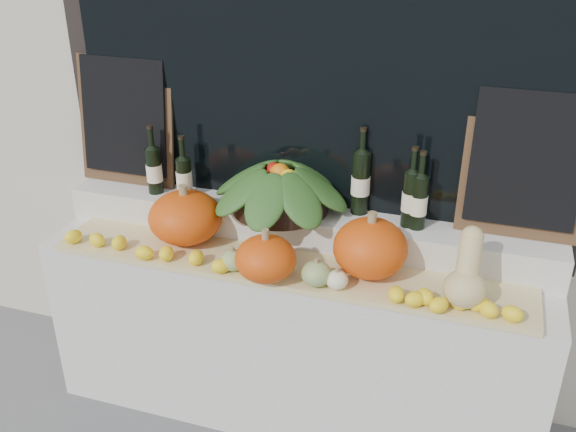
{
  "coord_description": "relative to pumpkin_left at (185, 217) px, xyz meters",
  "views": [
    {
      "loc": [
        0.74,
        -0.85,
        2.34
      ],
      "look_at": [
        0.0,
        1.45,
        1.12
      ],
      "focal_mm": 40.0,
      "sensor_mm": 36.0,
      "label": 1
    }
  ],
  "objects": [
    {
      "name": "display_sill",
      "position": [
        0.5,
        0.05,
        -0.58
      ],
      "size": [
        2.3,
        0.55,
        0.88
      ],
      "primitive_type": "cube",
      "color": "silver",
      "rests_on": "ground"
    },
    {
      "name": "rear_tier",
      "position": [
        0.5,
        0.2,
        -0.06
      ],
      "size": [
        2.3,
        0.25,
        0.16
      ],
      "primitive_type": "cube",
      "color": "silver",
      "rests_on": "display_sill"
    },
    {
      "name": "straw_bedding",
      "position": [
        0.5,
        -0.08,
        -0.13
      ],
      "size": [
        2.1,
        0.32,
        0.02
      ],
      "primitive_type": "cube",
      "color": "tan",
      "rests_on": "display_sill"
    },
    {
      "name": "pumpkin_left",
      "position": [
        0.0,
        0.0,
        0.0
      ],
      "size": [
        0.41,
        0.41,
        0.24
      ],
      "primitive_type": "ellipsoid",
      "rotation": [
        0.0,
        0.0,
        0.26
      ],
      "color": "#DF4D0B",
      "rests_on": "straw_bedding"
    },
    {
      "name": "pumpkin_right",
      "position": [
        0.86,
        -0.03,
        0.01
      ],
      "size": [
        0.39,
        0.39,
        0.25
      ],
      "primitive_type": "ellipsoid",
      "rotation": [
        0.0,
        0.0,
        0.3
      ],
      "color": "#DF4D0B",
      "rests_on": "straw_bedding"
    },
    {
      "name": "pumpkin_center",
      "position": [
        0.46,
        -0.2,
        -0.02
      ],
      "size": [
        0.31,
        0.31,
        0.19
      ],
      "primitive_type": "ellipsoid",
      "rotation": [
        0.0,
        0.0,
        -0.26
      ],
      "color": "#DF4D0B",
      "rests_on": "straw_bedding"
    },
    {
      "name": "butternut_squash",
      "position": [
        1.25,
        -0.13,
        0.0
      ],
      "size": [
        0.17,
        0.22,
        0.3
      ],
      "color": "#D5BA7D",
      "rests_on": "straw_bedding"
    },
    {
      "name": "decorative_gourds",
      "position": [
        0.52,
        -0.19,
        -0.07
      ],
      "size": [
        0.55,
        0.13,
        0.14
      ],
      "color": "#356B20",
      "rests_on": "straw_bedding"
    },
    {
      "name": "lemon_heap",
      "position": [
        0.5,
        -0.19,
        -0.09
      ],
      "size": [
        2.2,
        0.16,
        0.06
      ],
      "primitive_type": null,
      "color": "yellow",
      "rests_on": "straw_bedding"
    },
    {
      "name": "produce_bowl",
      "position": [
        0.39,
        0.18,
        0.13
      ],
      "size": [
        0.68,
        0.68,
        0.23
      ],
      "color": "black",
      "rests_on": "rear_tier"
    },
    {
      "name": "wine_bottle_far_left",
      "position": [
        -0.24,
        0.17,
        0.13
      ],
      "size": [
        0.08,
        0.08,
        0.34
      ],
      "color": "black",
      "rests_on": "rear_tier"
    },
    {
      "name": "wine_bottle_near_left",
      "position": [
        -0.09,
        0.18,
        0.12
      ],
      "size": [
        0.08,
        0.08,
        0.3
      ],
      "color": "black",
      "rests_on": "rear_tier"
    },
    {
      "name": "wine_bottle_tall",
      "position": [
        0.75,
        0.26,
        0.17
      ],
      "size": [
        0.08,
        0.08,
        0.4
      ],
      "color": "black",
      "rests_on": "rear_tier"
    },
    {
      "name": "wine_bottle_near_right",
      "position": [
        0.98,
        0.2,
        0.15
      ],
      "size": [
        0.08,
        0.08,
        0.36
      ],
      "color": "black",
      "rests_on": "rear_tier"
    },
    {
      "name": "wine_bottle_far_right",
      "position": [
        1.01,
        0.19,
        0.14
      ],
      "size": [
        0.08,
        0.08,
        0.35
      ],
      "color": "black",
      "rests_on": "rear_tier"
    },
    {
      "name": "chalkboard_left",
      "position": [
        -0.42,
        0.26,
        0.34
      ],
      "size": [
        0.5,
        0.11,
        0.62
      ],
      "rotation": [
        -0.13,
        0.0,
        0.0
      ],
      "color": "#4C331E",
      "rests_on": "rear_tier"
    },
    {
      "name": "chalkboard_right",
      "position": [
        1.42,
        0.26,
        0.34
      ],
      "size": [
        0.5,
        0.11,
        0.62
      ],
      "rotation": [
        -0.13,
        0.0,
        0.0
      ],
      "color": "#4C331E",
      "rests_on": "rear_tier"
    }
  ]
}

